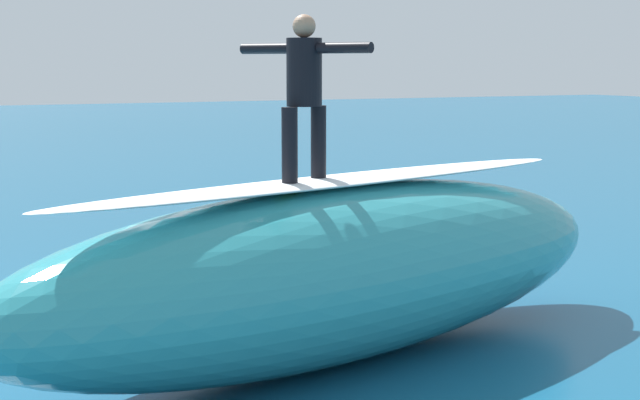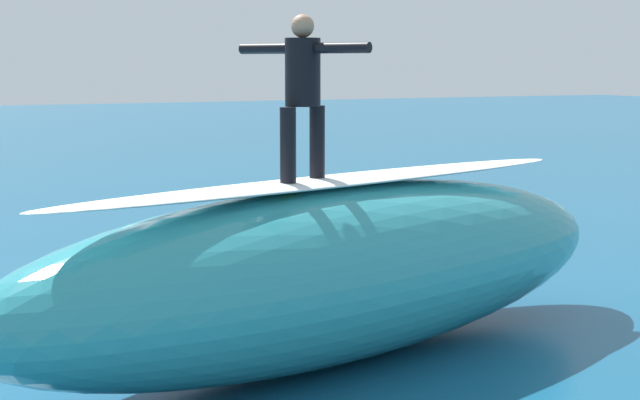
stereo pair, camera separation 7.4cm
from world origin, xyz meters
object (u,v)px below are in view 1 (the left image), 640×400
surfer_paddling (331,256)px  surfboard_paddling (330,269)px  surfer_riding (304,85)px  surfboard_riding (304,184)px

surfer_paddling → surfboard_paddling: bearing=-0.0°
surfer_riding → surfboard_paddling: surfer_riding is taller
surfboard_paddling → surfboard_riding: bearing=-2.9°
surfer_riding → surfer_paddling: bearing=-149.2°
surfboard_riding → surfer_paddling: (-2.19, -3.79, -1.58)m
surfboard_paddling → surfer_paddling: bearing=180.0°
surfer_riding → surfboard_paddling: size_ratio=0.65×
surfboard_riding → surfer_paddling: bearing=-149.2°
surfboard_paddling → surfer_paddling: surfer_paddling is taller
surfboard_riding → surfer_riding: size_ratio=1.21×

